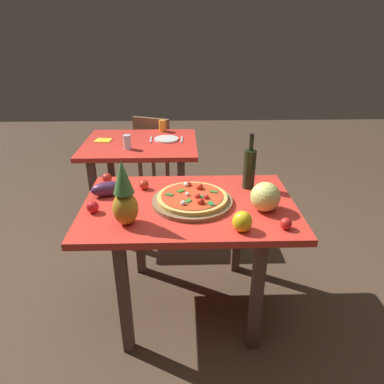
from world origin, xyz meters
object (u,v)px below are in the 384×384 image
object	(u,v)px
dining_chair	(156,149)
drinking_glass_juice	(163,126)
tomato_near_board	(286,224)
pizza_board	(192,201)
melon	(265,197)
tomato_at_corner	(107,178)
tomato_by_bottle	(93,207)
display_table	(189,218)
bell_pepper	(242,222)
background_table	(141,154)
tomato_beside_pepper	(144,185)
eggplant	(108,189)
drinking_glass_water	(127,142)
wine_bottle	(249,168)
dinner_plate	(166,139)
pineapple_left	(124,197)
fork_utensil	(151,140)
napkin_folded	(103,140)
pizza	(192,197)
knife_utensil	(182,139)

from	to	relation	value
dining_chair	drinking_glass_juice	xyz separation A→B (m)	(0.09, -0.30, 0.34)
tomato_near_board	drinking_glass_juice	world-z (taller)	drinking_glass_juice
pizza_board	tomato_near_board	xyz separation A→B (m)	(0.47, -0.29, 0.02)
melon	tomato_at_corner	size ratio (longest dim) A/B	2.61
pizza_board	tomato_near_board	bearing A→B (deg)	-32.00
pizza_board	tomato_by_bottle	world-z (taller)	tomato_by_bottle
display_table	drinking_glass_juice	bearing A→B (deg)	98.45
bell_pepper	drinking_glass_juice	bearing A→B (deg)	104.90
background_table	tomato_by_bottle	bearing A→B (deg)	-95.51
tomato_by_bottle	tomato_beside_pepper	size ratio (longest dim) A/B	1.10
tomato_beside_pepper	tomato_at_corner	bearing A→B (deg)	155.84
eggplant	tomato_beside_pepper	distance (m)	0.23
dining_chair	pizza_board	distance (m)	1.89
display_table	drinking_glass_water	bearing A→B (deg)	116.31
wine_bottle	display_table	bearing A→B (deg)	-151.31
dinner_plate	pineapple_left	bearing A→B (deg)	-95.92
tomato_by_bottle	drinking_glass_water	size ratio (longest dim) A/B	0.57
melon	fork_utensil	world-z (taller)	melon
eggplant	napkin_folded	xyz separation A→B (m)	(-0.26, 1.13, -0.04)
eggplant	pineapple_left	bearing A→B (deg)	-64.61
dining_chair	eggplant	world-z (taller)	eggplant
melon	dinner_plate	size ratio (longest dim) A/B	0.75
wine_bottle	melon	world-z (taller)	wine_bottle
background_table	pizza	size ratio (longest dim) A/B	2.44
wine_bottle	fork_utensil	xyz separation A→B (m)	(-0.70, 1.04, -0.13)
wine_bottle	napkin_folded	distance (m)	1.54
tomato_at_corner	dinner_plate	bearing A→B (deg)	69.09
tomato_by_bottle	knife_utensil	xyz separation A→B (m)	(0.50, 1.34, -0.03)
pizza	fork_utensil	world-z (taller)	pizza
background_table	tomato_by_bottle	world-z (taller)	tomato_by_bottle
wine_bottle	tomato_by_bottle	bearing A→B (deg)	-161.58
pineapple_left	drinking_glass_water	world-z (taller)	pineapple_left
drinking_glass_juice	knife_utensil	bearing A→B (deg)	-56.98
tomato_by_bottle	drinking_glass_juice	distance (m)	1.66
dining_chair	pizza	world-z (taller)	dining_chair
tomato_at_corner	knife_utensil	bearing A→B (deg)	61.97
tomato_near_board	display_table	bearing A→B (deg)	148.67
eggplant	dinner_plate	size ratio (longest dim) A/B	0.91
bell_pepper	drinking_glass_water	bearing A→B (deg)	120.08
tomato_near_board	bell_pepper	bearing A→B (deg)	-178.03
pineapple_left	tomato_near_board	xyz separation A→B (m)	(0.82, -0.08, -0.13)
eggplant	tomato_by_bottle	size ratio (longest dim) A/B	2.94
eggplant	dining_chair	bearing A→B (deg)	84.31
wine_bottle	dinner_plate	size ratio (longest dim) A/B	1.61
dining_chair	pizza_board	size ratio (longest dim) A/B	1.81
tomato_at_corner	tomato_beside_pepper	world-z (taller)	tomato_at_corner
bell_pepper	eggplant	world-z (taller)	bell_pepper
display_table	tomato_beside_pepper	distance (m)	0.37
melon	display_table	bearing A→B (deg)	167.46
pizza	drinking_glass_juice	world-z (taller)	drinking_glass_juice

